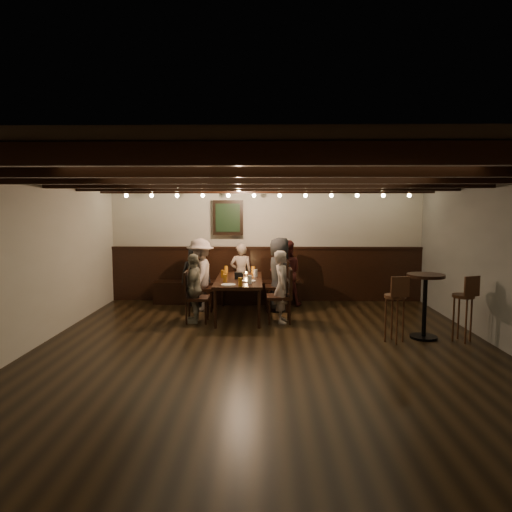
{
  "coord_description": "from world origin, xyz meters",
  "views": [
    {
      "loc": [
        -0.04,
        -6.04,
        1.95
      ],
      "look_at": [
        -0.18,
        1.3,
        1.17
      ],
      "focal_mm": 32.0,
      "sensor_mm": 36.0,
      "label": 1
    }
  ],
  "objects_px": {
    "person_bench_left": "(196,275)",
    "person_bench_centre": "(241,274)",
    "person_bench_right": "(286,273)",
    "bar_stool_left": "(395,317)",
    "dining_table": "(239,282)",
    "chair_right_near": "(278,295)",
    "person_left_near": "(200,275)",
    "person_left_far": "(194,288)",
    "chair_left_near": "(202,296)",
    "person_right_far": "(282,287)",
    "high_top_table": "(425,296)",
    "chair_left_far": "(196,307)",
    "person_right_near": "(279,274)",
    "bar_stool_right": "(463,317)",
    "chair_right_far": "(280,306)"
  },
  "relations": [
    {
      "from": "person_bench_left",
      "to": "high_top_table",
      "type": "relative_size",
      "value": 1.27
    },
    {
      "from": "person_bench_right",
      "to": "bar_stool_left",
      "type": "xyz_separation_m",
      "value": [
        1.47,
        -2.49,
        -0.29
      ]
    },
    {
      "from": "person_bench_right",
      "to": "person_right_far",
      "type": "height_order",
      "value": "person_bench_right"
    },
    {
      "from": "chair_right_far",
      "to": "person_bench_right",
      "type": "bearing_deg",
      "value": -7.62
    },
    {
      "from": "chair_right_far",
      "to": "person_left_near",
      "type": "bearing_deg",
      "value": 58.51
    },
    {
      "from": "dining_table",
      "to": "person_bench_right",
      "type": "relative_size",
      "value": 1.4
    },
    {
      "from": "person_left_near",
      "to": "person_left_far",
      "type": "xyz_separation_m",
      "value": [
        0.02,
        -0.9,
        -0.1
      ]
    },
    {
      "from": "person_bench_left",
      "to": "person_left_far",
      "type": "distance_m",
      "value": 1.36
    },
    {
      "from": "bar_stool_left",
      "to": "dining_table",
      "type": "bearing_deg",
      "value": 136.39
    },
    {
      "from": "dining_table",
      "to": "person_left_near",
      "type": "xyz_separation_m",
      "value": [
        -0.76,
        0.44,
        0.06
      ]
    },
    {
      "from": "chair_left_far",
      "to": "person_bench_centre",
      "type": "relative_size",
      "value": 0.71
    },
    {
      "from": "chair_right_near",
      "to": "person_bench_centre",
      "type": "height_order",
      "value": "person_bench_centre"
    },
    {
      "from": "person_left_near",
      "to": "high_top_table",
      "type": "height_order",
      "value": "person_left_near"
    },
    {
      "from": "person_bench_centre",
      "to": "bar_stool_left",
      "type": "distance_m",
      "value": 3.54
    },
    {
      "from": "bar_stool_left",
      "to": "person_bench_right",
      "type": "bearing_deg",
      "value": 110.69
    },
    {
      "from": "chair_left_near",
      "to": "person_left_near",
      "type": "bearing_deg",
      "value": -90.0
    },
    {
      "from": "person_bench_centre",
      "to": "person_left_near",
      "type": "xyz_separation_m",
      "value": [
        -0.74,
        -0.61,
        0.07
      ]
    },
    {
      "from": "chair_left_near",
      "to": "person_bench_centre",
      "type": "bearing_deg",
      "value": 129.85
    },
    {
      "from": "person_left_near",
      "to": "person_left_far",
      "type": "relative_size",
      "value": 1.17
    },
    {
      "from": "person_bench_centre",
      "to": "person_bench_right",
      "type": "xyz_separation_m",
      "value": [
        0.9,
        -0.13,
        0.04
      ]
    },
    {
      "from": "person_bench_centre",
      "to": "high_top_table",
      "type": "height_order",
      "value": "person_bench_centre"
    },
    {
      "from": "chair_right_far",
      "to": "person_bench_left",
      "type": "height_order",
      "value": "person_bench_left"
    },
    {
      "from": "bar_stool_right",
      "to": "dining_table",
      "type": "bearing_deg",
      "value": 132.66
    },
    {
      "from": "person_bench_left",
      "to": "person_bench_centre",
      "type": "bearing_deg",
      "value": -170.54
    },
    {
      "from": "chair_left_far",
      "to": "person_right_near",
      "type": "relative_size",
      "value": 0.63
    },
    {
      "from": "person_right_near",
      "to": "person_bench_right",
      "type": "bearing_deg",
      "value": -18.43
    },
    {
      "from": "dining_table",
      "to": "person_left_near",
      "type": "height_order",
      "value": "person_left_near"
    },
    {
      "from": "person_left_near",
      "to": "person_right_far",
      "type": "relative_size",
      "value": 1.12
    },
    {
      "from": "person_bench_right",
      "to": "bar_stool_right",
      "type": "bearing_deg",
      "value": 134.31
    },
    {
      "from": "person_bench_centre",
      "to": "chair_left_near",
      "type": "bearing_deg",
      "value": 39.85
    },
    {
      "from": "person_bench_right",
      "to": "chair_right_near",
      "type": "bearing_deg",
      "value": 68.22
    },
    {
      "from": "person_bench_left",
      "to": "bar_stool_right",
      "type": "relative_size",
      "value": 1.26
    },
    {
      "from": "bar_stool_right",
      "to": "chair_left_far",
      "type": "bearing_deg",
      "value": 142.47
    },
    {
      "from": "chair_left_far",
      "to": "high_top_table",
      "type": "distance_m",
      "value": 3.69
    },
    {
      "from": "person_left_near",
      "to": "person_right_far",
      "type": "bearing_deg",
      "value": 59.04
    },
    {
      "from": "dining_table",
      "to": "person_bench_centre",
      "type": "height_order",
      "value": "person_bench_centre"
    },
    {
      "from": "person_left_near",
      "to": "bar_stool_right",
      "type": "height_order",
      "value": "person_left_near"
    },
    {
      "from": "chair_right_near",
      "to": "person_bench_right",
      "type": "distance_m",
      "value": 0.61
    },
    {
      "from": "chair_left_far",
      "to": "person_right_near",
      "type": "distance_m",
      "value": 1.78
    },
    {
      "from": "bar_stool_left",
      "to": "person_left_far",
      "type": "bearing_deg",
      "value": 150.44
    },
    {
      "from": "bar_stool_left",
      "to": "bar_stool_right",
      "type": "xyz_separation_m",
      "value": [
        1.0,
        0.05,
        0.0
      ]
    },
    {
      "from": "dining_table",
      "to": "chair_right_near",
      "type": "distance_m",
      "value": 0.91
    },
    {
      "from": "high_top_table",
      "to": "dining_table",
      "type": "bearing_deg",
      "value": 154.37
    },
    {
      "from": "chair_right_far",
      "to": "person_bench_right",
      "type": "xyz_separation_m",
      "value": [
        0.16,
        1.35,
        0.38
      ]
    },
    {
      "from": "person_bench_centre",
      "to": "bar_stool_left",
      "type": "bearing_deg",
      "value": 131.06
    },
    {
      "from": "chair_right_near",
      "to": "chair_left_near",
      "type": "bearing_deg",
      "value": 90.0
    },
    {
      "from": "chair_left_near",
      "to": "high_top_table",
      "type": "relative_size",
      "value": 0.92
    },
    {
      "from": "person_left_near",
      "to": "chair_right_far",
      "type": "bearing_deg",
      "value": 58.51
    },
    {
      "from": "chair_left_far",
      "to": "person_left_near",
      "type": "distance_m",
      "value": 0.99
    },
    {
      "from": "high_top_table",
      "to": "bar_stool_left",
      "type": "xyz_separation_m",
      "value": [
        -0.5,
        -0.21,
        -0.27
      ]
    }
  ]
}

